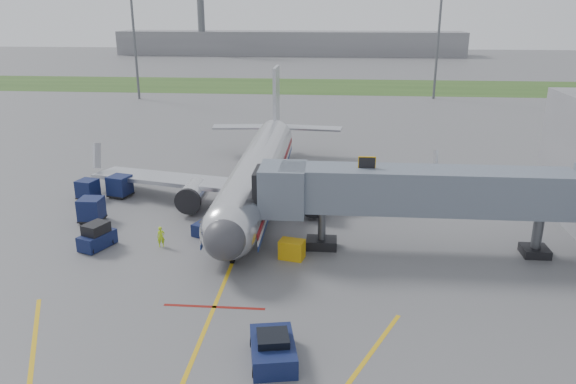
# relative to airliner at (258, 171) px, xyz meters

# --- Properties ---
(ground) EXTENTS (400.00, 400.00, 0.00)m
(ground) POSITION_rel_airliner_xyz_m (-0.00, -15.25, -2.65)
(ground) COLOR #565659
(ground) RESTS_ON ground
(grass_strip) EXTENTS (300.00, 25.00, 0.01)m
(grass_strip) POSITION_rel_airliner_xyz_m (-0.00, 74.75, -2.64)
(grass_strip) COLOR #2D4C1E
(grass_strip) RESTS_ON ground
(apron_markings) EXTENTS (21.52, 50.00, 0.01)m
(apron_markings) POSITION_rel_airliner_xyz_m (-0.00, -22.65, -2.64)
(apron_markings) COLOR gold
(apron_markings) RESTS_ON ground
(airliner) EXTENTS (32.10, 35.67, 10.25)m
(airliner) POSITION_rel_airliner_xyz_m (0.00, 0.00, 0.00)
(airliner) COLOR silver
(airliner) RESTS_ON ground
(jet_bridge) EXTENTS (25.30, 4.00, 6.90)m
(jet_bridge) POSITION_rel_airliner_xyz_m (12.86, -10.25, 1.82)
(jet_bridge) COLOR slate
(jet_bridge) RESTS_ON ground
(light_mast_left) EXTENTS (2.00, 0.44, 20.40)m
(light_mast_left) POSITION_rel_airliner_xyz_m (-30.00, 54.75, 8.13)
(light_mast_left) COLOR #595B60
(light_mast_left) RESTS_ON ground
(light_mast_right) EXTENTS (2.00, 0.44, 20.40)m
(light_mast_right) POSITION_rel_airliner_xyz_m (25.00, 59.75, 8.13)
(light_mast_right) COLOR #595B60
(light_mast_right) RESTS_ON ground
(distant_terminal) EXTENTS (120.00, 14.00, 8.00)m
(distant_terminal) POSITION_rel_airliner_xyz_m (-10.00, 154.75, 1.35)
(distant_terminal) COLOR slate
(distant_terminal) RESTS_ON ground
(control_tower) EXTENTS (4.00, 4.00, 30.00)m
(control_tower) POSITION_rel_airliner_xyz_m (-40.00, 149.75, 14.68)
(control_tower) COLOR #595B60
(control_tower) RESTS_ON ground
(pushback_tug) EXTENTS (2.75, 3.82, 1.45)m
(pushback_tug) POSITION_rel_airliner_xyz_m (4.00, -24.09, -2.04)
(pushback_tug) COLOR #0D1A3D
(pushback_tug) RESTS_ON ground
(baggage_tug) EXTENTS (2.30, 3.01, 1.88)m
(baggage_tug) POSITION_rel_airliner_xyz_m (-10.19, -11.64, -1.81)
(baggage_tug) COLOR #0D1A3D
(baggage_tug) RESTS_ON ground
(baggage_cart_a) EXTENTS (1.86, 1.86, 1.97)m
(baggage_cart_a) POSITION_rel_airliner_xyz_m (-12.75, -6.62, -1.64)
(baggage_cart_a) COLOR #0D1A3D
(baggage_cart_a) RESTS_ON ground
(baggage_cart_b) EXTENTS (2.23, 2.23, 1.96)m
(baggage_cart_b) POSITION_rel_airliner_xyz_m (-12.75, -0.39, -1.64)
(baggage_cart_b) COLOR #0D1A3D
(baggage_cart_b) RESTS_ON ground
(baggage_cart_c) EXTENTS (1.99, 1.99, 1.78)m
(baggage_cart_c) POSITION_rel_airliner_xyz_m (-15.42, -1.23, -1.74)
(baggage_cart_c) COLOR #0D1A3D
(baggage_cart_c) RESTS_ON ground
(belt_loader) EXTENTS (2.97, 4.73, 2.25)m
(belt_loader) POSITION_rel_airliner_xyz_m (-2.49, -7.58, -2.09)
(belt_loader) COLOR #0D1A3D
(belt_loader) RESTS_ON ground
(ground_power_cart) EXTENTS (1.90, 1.48, 1.35)m
(ground_power_cart) POSITION_rel_airliner_xyz_m (4.00, -12.25, -1.98)
(ground_power_cart) COLOR #C9940B
(ground_power_cart) RESTS_ON ground
(ramp_worker) EXTENTS (0.66, 0.55, 1.54)m
(ramp_worker) POSITION_rel_airliner_xyz_m (-5.63, -11.07, -1.88)
(ramp_worker) COLOR #AFE01A
(ramp_worker) RESTS_ON ground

